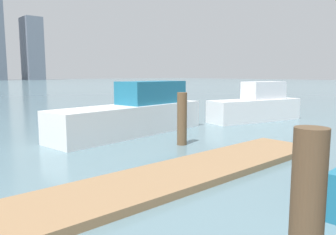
% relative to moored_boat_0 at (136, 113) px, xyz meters
% --- Properties ---
extents(floating_dock, '(11.06, 2.00, 0.18)m').
position_rel_moored_boat_0_xyz_m(floating_dock, '(-3.09, -5.83, -0.78)').
color(floating_dock, '#93704C').
rests_on(floating_dock, ground_plane).
extents(dock_piling_3, '(0.36, 0.36, 1.92)m').
position_rel_moored_boat_0_xyz_m(dock_piling_3, '(-0.15, -3.05, 0.09)').
color(dock_piling_3, brown).
rests_on(dock_piling_3, ground_plane).
extents(moored_boat_0, '(7.65, 2.79, 2.26)m').
position_rel_moored_boat_0_xyz_m(moored_boat_0, '(0.00, 0.00, 0.00)').
color(moored_boat_0, white).
rests_on(moored_boat_0, ground_plane).
extents(moored_boat_2, '(5.81, 2.66, 2.17)m').
position_rel_moored_boat_0_xyz_m(moored_boat_2, '(7.38, -1.28, -0.04)').
color(moored_boat_2, white).
rests_on(moored_boat_2, ground_plane).
extents(skyline_tower_5, '(7.60, 10.61, 28.18)m').
position_rel_moored_boat_0_xyz_m(skyline_tower_5, '(47.18, 144.54, 13.22)').
color(skyline_tower_5, slate).
rests_on(skyline_tower_5, ground_plane).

